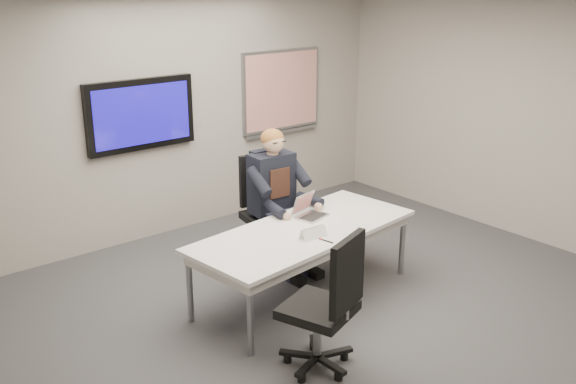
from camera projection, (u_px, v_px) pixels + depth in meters
floor at (354, 321)px, 5.82m from camera, size 6.00×6.00×0.02m
ceiling at (367, 0)px, 4.92m from camera, size 6.00×6.00×0.02m
wall_back at (178, 117)px, 7.57m from camera, size 6.00×0.02×2.80m
wall_right at (549, 124)px, 7.18m from camera, size 0.02×6.00×2.80m
conference_table at (304, 237)px, 6.10m from camera, size 2.38×1.20×0.71m
tv_display at (141, 115)px, 7.20m from camera, size 1.30×0.09×0.80m
whiteboard at (282, 92)px, 8.44m from camera, size 1.25×0.08×1.10m
office_chair_far at (268, 229)px, 6.98m from camera, size 0.65×0.65×1.16m
office_chair_near at (323, 328)px, 5.02m from camera, size 0.71×0.71×1.17m
seated_person at (283, 215)px, 6.69m from camera, size 0.48×0.82×1.50m
laptop at (308, 211)px, 6.38m from camera, size 0.35×0.36×0.22m
name_tent at (313, 232)px, 5.84m from camera, size 0.26×0.09×0.10m
pen at (326, 241)px, 5.78m from camera, size 0.04×0.15×0.01m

